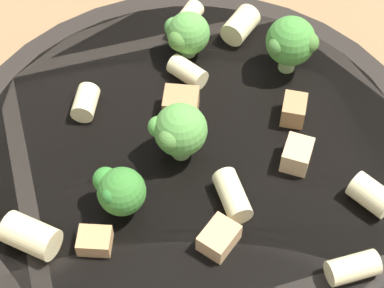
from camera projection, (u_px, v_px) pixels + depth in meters
ground_plane at (192, 190)px, 0.41m from camera, size 2.00×2.00×0.00m
pasta_bowl at (192, 170)px, 0.40m from camera, size 0.30×0.30×0.04m
broccoli_floret_0 at (178, 133)px, 0.36m from camera, size 0.03×0.03×0.04m
broccoli_floret_1 at (186, 34)px, 0.42m from camera, size 0.03×0.03×0.03m
broccoli_floret_2 at (291, 42)px, 0.41m from camera, size 0.03×0.03×0.04m
broccoli_floret_3 at (119, 191)px, 0.35m from camera, size 0.03×0.03×0.03m
rigatoni_0 at (31, 236)px, 0.34m from camera, size 0.03×0.03×0.02m
rigatoni_1 at (240, 25)px, 0.44m from camera, size 0.03×0.03×0.02m
rigatoni_2 at (86, 102)px, 0.40m from camera, size 0.02×0.01×0.01m
rigatoni_3 at (232, 195)px, 0.36m from camera, size 0.03×0.02×0.01m
rigatoni_4 at (371, 195)px, 0.36m from camera, size 0.03×0.03×0.02m
rigatoni_5 at (186, 20)px, 0.44m from camera, size 0.03×0.02×0.01m
rigatoni_6 at (187, 72)px, 0.41m from camera, size 0.03×0.03×0.01m
rigatoni_7 at (353, 268)px, 0.33m from camera, size 0.02×0.03×0.01m
chicken_chunk_0 at (294, 110)px, 0.39m from camera, size 0.02×0.02×0.01m
chicken_chunk_1 at (297, 159)px, 0.37m from camera, size 0.02×0.02×0.01m
chicken_chunk_2 at (181, 103)px, 0.40m from camera, size 0.02×0.02×0.01m
chicken_chunk_3 at (95, 241)px, 0.34m from camera, size 0.02×0.02×0.01m
chicken_chunk_4 at (219, 238)px, 0.34m from camera, size 0.03×0.02×0.01m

